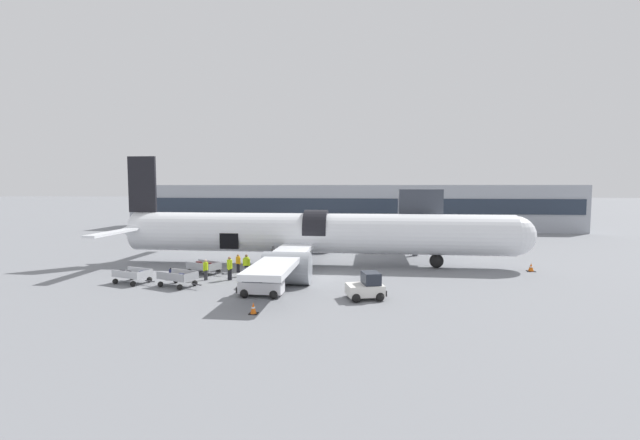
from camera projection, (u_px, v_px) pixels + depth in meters
name	position (u px, v px, depth m)	size (l,w,h in m)	color
ground_plane	(319.00, 278.00, 33.62)	(500.00, 500.00, 0.00)	slate
terminal_strip	(347.00, 207.00, 73.16)	(73.91, 9.44, 7.39)	#9EA3AD
jet_bridge_stub	(417.00, 208.00, 43.02)	(3.94, 9.43, 6.91)	#4C4C51
airplane	(311.00, 234.00, 38.85)	(38.31, 29.98, 10.00)	white
baggage_tug_lead	(259.00, 285.00, 28.01)	(3.03, 1.78, 1.80)	silver
baggage_tug_mid	(367.00, 288.00, 27.34)	(2.71, 2.45, 1.71)	silver
baggage_cart_loading	(204.00, 268.00, 35.23)	(3.60, 2.48, 0.99)	#999BA0
baggage_cart_queued	(179.00, 279.00, 30.63)	(3.64, 2.43, 1.11)	#999BA0
baggage_cart_empty	(133.00, 276.00, 31.74)	(3.58, 2.40, 1.04)	#B7BABF
ground_crew_loader_a	(238.00, 263.00, 35.69)	(0.52, 0.47, 1.54)	black
ground_crew_loader_b	(230.00, 268.00, 32.77)	(0.43, 0.63, 1.82)	black
ground_crew_driver	(246.00, 264.00, 34.36)	(0.60, 0.40, 1.74)	black
ground_crew_supervisor	(206.00, 269.00, 32.76)	(0.45, 0.56, 1.60)	#2D2D33
suitcase_on_tarmac_upright	(175.00, 276.00, 33.00)	(0.53, 0.44, 0.62)	#2D2D33
suitcase_on_tarmac_spare	(172.00, 272.00, 34.68)	(0.53, 0.26, 0.60)	#1E2347
safety_cone_nose	(531.00, 268.00, 36.18)	(0.64, 0.64, 0.70)	black
safety_cone_engine_left	(253.00, 308.00, 24.12)	(0.50, 0.50, 0.67)	black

